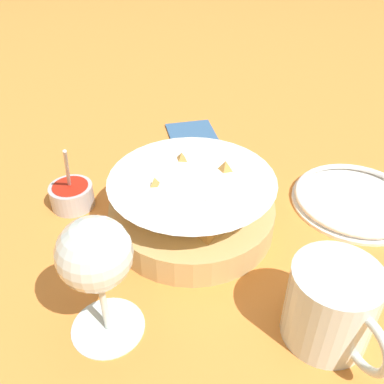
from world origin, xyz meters
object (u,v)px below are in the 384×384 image
object	(u,v)px
sauce_cup	(72,194)
beer_mug	(331,308)
wine_glass	(95,259)
food_basket	(192,205)
side_plate	(355,200)

from	to	relation	value
sauce_cup	beer_mug	bearing A→B (deg)	31.95
sauce_cup	wine_glass	bearing A→B (deg)	-1.48
food_basket	wine_glass	distance (m)	0.20
sauce_cup	wine_glass	size ratio (longest dim) A/B	0.78
wine_glass	beer_mug	size ratio (longest dim) A/B	1.17
food_basket	beer_mug	distance (m)	0.22
side_plate	food_basket	bearing A→B (deg)	-101.42
sauce_cup	beer_mug	xyz separation A→B (m)	(0.33, 0.20, 0.02)
side_plate	sauce_cup	bearing A→B (deg)	-112.65
food_basket	side_plate	distance (m)	0.25
food_basket	beer_mug	size ratio (longest dim) A/B	1.75
food_basket	side_plate	bearing A→B (deg)	78.58
wine_glass	side_plate	size ratio (longest dim) A/B	0.80
food_basket	wine_glass	xyz separation A→B (m)	(0.12, -0.15, 0.07)
sauce_cup	beer_mug	world-z (taller)	sauce_cup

